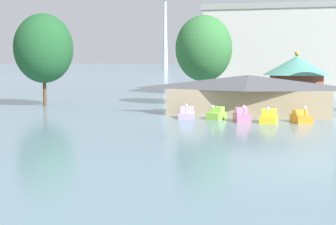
% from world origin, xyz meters
% --- Properties ---
extents(pedal_boat_lavender, '(2.03, 3.08, 1.66)m').
position_xyz_m(pedal_boat_lavender, '(4.84, 38.40, 0.50)').
color(pedal_boat_lavender, '#B299D8').
rests_on(pedal_boat_lavender, ground).
extents(pedal_boat_lime, '(1.97, 2.60, 1.59)m').
position_xyz_m(pedal_boat_lime, '(8.11, 38.21, 0.54)').
color(pedal_boat_lime, '#8CCC3F').
rests_on(pedal_boat_lime, ground).
extents(pedal_boat_pink, '(2.14, 2.99, 1.76)m').
position_xyz_m(pedal_boat_pink, '(10.92, 36.93, 0.57)').
color(pedal_boat_pink, pink).
rests_on(pedal_boat_pink, ground).
extents(pedal_boat_yellow, '(1.75, 2.98, 1.67)m').
position_xyz_m(pedal_boat_yellow, '(13.67, 36.65, 0.54)').
color(pedal_boat_yellow, yellow).
rests_on(pedal_boat_yellow, ground).
extents(pedal_boat_orange, '(2.27, 3.04, 1.73)m').
position_xyz_m(pedal_boat_orange, '(16.81, 37.60, 0.51)').
color(pedal_boat_orange, orange).
rests_on(pedal_boat_orange, ground).
extents(boathouse, '(19.53, 5.86, 4.59)m').
position_xyz_m(boathouse, '(11.03, 42.81, 2.41)').
color(boathouse, tan).
rests_on(boathouse, ground).
extents(green_roof_pavilion, '(9.61, 9.61, 7.55)m').
position_xyz_m(green_roof_pavilion, '(16.40, 59.13, 3.85)').
color(green_roof_pavilion, brown).
rests_on(green_roof_pavilion, ground).
extents(shoreline_tree_tall_left, '(8.01, 8.01, 12.58)m').
position_xyz_m(shoreline_tree_tall_left, '(-17.12, 47.59, 7.86)').
color(shoreline_tree_tall_left, brown).
rests_on(shoreline_tree_tall_left, ground).
extents(shoreline_tree_mid, '(7.90, 7.90, 12.50)m').
position_xyz_m(shoreline_tree_mid, '(3.77, 54.39, 7.89)').
color(shoreline_tree_mid, brown).
rests_on(shoreline_tree_mid, ground).
extents(background_building_block, '(38.35, 18.27, 15.94)m').
position_xyz_m(background_building_block, '(19.25, 80.76, 7.99)').
color(background_building_block, beige).
rests_on(background_building_block, ground).
extents(distant_broadcast_tower, '(6.85, 6.85, 115.95)m').
position_xyz_m(distant_broadcast_tower, '(-76.57, 341.12, 47.52)').
color(distant_broadcast_tower, silver).
rests_on(distant_broadcast_tower, ground).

